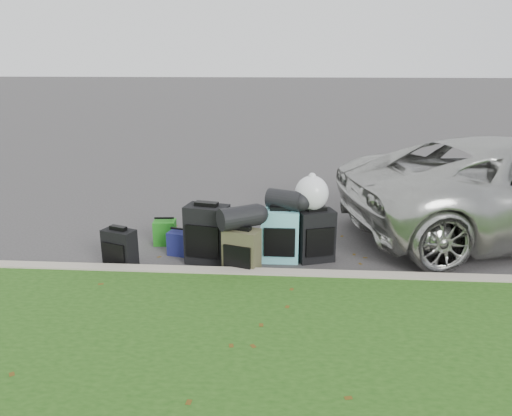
# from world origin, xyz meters

# --- Properties ---
(ground) EXTENTS (120.00, 120.00, 0.00)m
(ground) POSITION_xyz_m (0.00, 0.00, 0.00)
(ground) COLOR #383535
(ground) RESTS_ON ground
(curb) EXTENTS (120.00, 0.18, 0.15)m
(curb) POSITION_xyz_m (0.00, -1.00, 0.07)
(curb) COLOR #9E937F
(curb) RESTS_ON ground
(suitcase_small_black) EXTENTS (0.45, 0.35, 0.50)m
(suitcase_small_black) POSITION_xyz_m (-1.74, -0.69, 0.25)
(suitcase_small_black) COLOR black
(suitcase_small_black) RESTS_ON ground
(suitcase_large_black_left) EXTENTS (0.58, 0.42, 0.76)m
(suitcase_large_black_left) POSITION_xyz_m (-0.68, -0.44, 0.38)
(suitcase_large_black_left) COLOR black
(suitcase_large_black_left) RESTS_ON ground
(suitcase_olive) EXTENTS (0.48, 0.38, 0.57)m
(suitcase_olive) POSITION_xyz_m (-0.20, -0.78, 0.29)
(suitcase_olive) COLOR #373521
(suitcase_olive) RESTS_ON ground
(suitcase_teal) EXTENTS (0.48, 0.29, 0.68)m
(suitcase_teal) POSITION_xyz_m (0.24, -0.32, 0.34)
(suitcase_teal) COLOR #539CA3
(suitcase_teal) RESTS_ON ground
(suitcase_large_black_right) EXTENTS (0.51, 0.40, 0.68)m
(suitcase_large_black_right) POSITION_xyz_m (0.71, -0.28, 0.34)
(suitcase_large_black_right) COLOR black
(suitcase_large_black_right) RESTS_ON ground
(tote_green) EXTENTS (0.32, 0.27, 0.34)m
(tote_green) POSITION_xyz_m (-1.39, 0.18, 0.17)
(tote_green) COLOR #23811C
(tote_green) RESTS_ON ground
(tote_navy) EXTENTS (0.34, 0.30, 0.32)m
(tote_navy) POSITION_xyz_m (-1.09, -0.19, 0.16)
(tote_navy) COLOR navy
(tote_navy) RESTS_ON ground
(duffel_left) EXTENTS (0.57, 0.50, 0.27)m
(duffel_left) POSITION_xyz_m (-0.23, -0.72, 0.71)
(duffel_left) COLOR black
(duffel_left) RESTS_ON suitcase_olive
(duffel_right) EXTENTS (0.51, 0.41, 0.25)m
(duffel_right) POSITION_xyz_m (0.30, -0.26, 0.81)
(duffel_right) COLOR black
(duffel_right) RESTS_ON suitcase_teal
(trash_bag) EXTENTS (0.43, 0.43, 0.43)m
(trash_bag) POSITION_xyz_m (0.64, -0.23, 0.89)
(trash_bag) COLOR silver
(trash_bag) RESTS_ON suitcase_large_black_right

